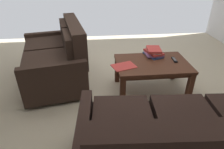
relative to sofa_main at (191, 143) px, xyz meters
The scene contains 7 objects.
ground_plane 1.39m from the sofa_main, 72.00° to the right, with size 5.54×5.18×0.01m, color beige.
sofa_main is the anchor object (origin of this frame).
loveseat_near 2.21m from the sofa_main, 52.67° to the right, with size 1.11×1.56×0.92m.
coffee_table 1.31m from the sofa_main, 91.37° to the right, with size 1.00×0.68×0.46m.
book_stack 1.55m from the sofa_main, 94.05° to the right, with size 0.28×0.34×0.12m.
tv_remote 1.40m from the sofa_main, 104.85° to the right, with size 0.05×0.16×0.02m.
loose_magazine 1.30m from the sofa_main, 72.61° to the right, with size 0.22×0.31×0.01m, color #C63833.
Camera 1 is at (0.36, 2.34, 1.67)m, focal length 31.38 mm.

